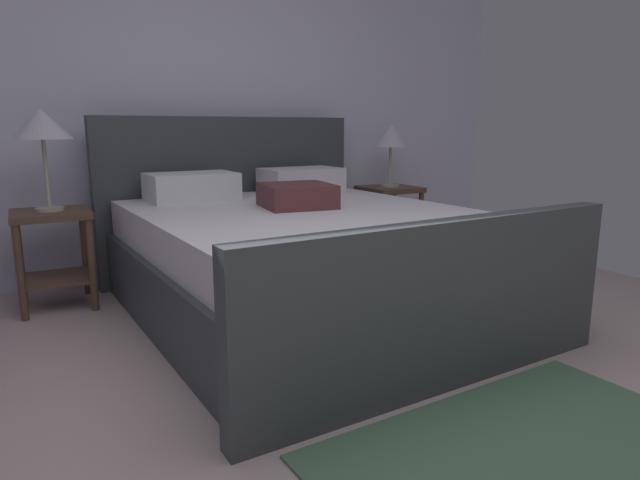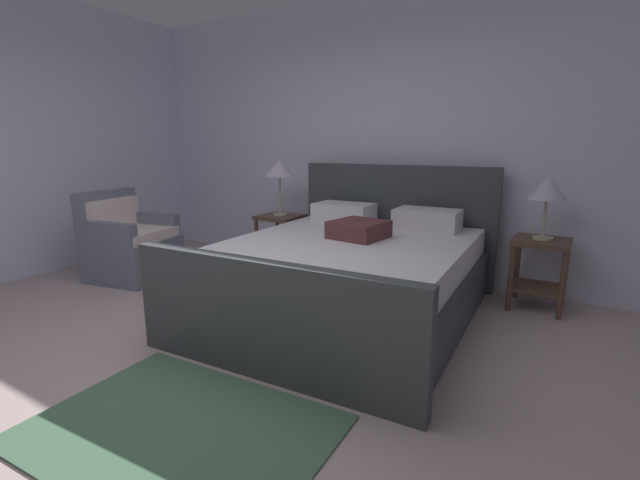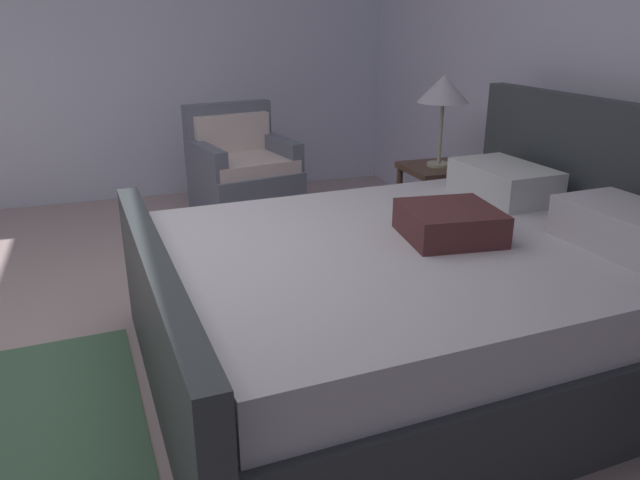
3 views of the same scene
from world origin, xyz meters
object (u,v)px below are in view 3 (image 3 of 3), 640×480
Objects in this scene: table_lamp_left at (444,91)px; nightstand_left at (436,194)px; bed at (422,295)px; armchair at (243,177)px.

nightstand_left is at bearing -63.43° from table_lamp_left.
table_lamp_left is at bearing 148.16° from bed.
armchair reaches higher than nightstand_left.
table_lamp_left is (-0.00, 0.00, 0.69)m from nightstand_left.
bed is 2.44m from armchair.
bed is 1.52m from nightstand_left.
table_lamp_left reaches higher than bed.
table_lamp_left is at bearing 44.73° from armchair.
armchair is at bearing -172.71° from bed.
table_lamp_left is 1.75m from armchair.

